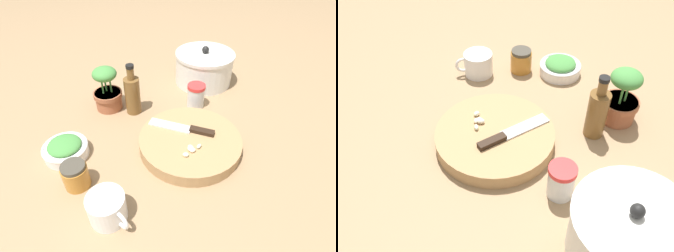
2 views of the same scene
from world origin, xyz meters
The scene contains 11 objects.
ground_plane centered at (0.00, 0.00, 0.00)m, with size 5.00×5.00×0.00m, color #997A56.
cutting_board centered at (0.05, -0.07, 0.02)m, with size 0.31×0.31×0.04m.
chef_knife centered at (0.06, -0.03, 0.04)m, with size 0.17×0.17×0.01m.
garlic_cloves centered at (0.02, -0.12, 0.05)m, with size 0.07×0.04×0.01m.
herb_bowl centered at (-0.29, 0.07, 0.03)m, with size 0.13×0.13×0.05m.
spice_jar centered at (0.18, 0.11, 0.04)m, with size 0.07×0.07×0.09m.
coffee_mug centered at (-0.24, -0.19, 0.04)m, with size 0.09×0.12×0.07m.
honey_jar centered at (-0.29, -0.06, 0.04)m, with size 0.07×0.07×0.07m.
oil_bottle centered at (-0.03, 0.18, 0.07)m, with size 0.05×0.05×0.19m.
stock_pot centered at (0.30, 0.24, 0.07)m, with size 0.24×0.24×0.16m.
potted_herb centered at (-0.11, 0.24, 0.07)m, with size 0.10×0.10×0.16m.
Camera 1 is at (-0.27, -0.56, 0.57)m, focal length 28.00 mm.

